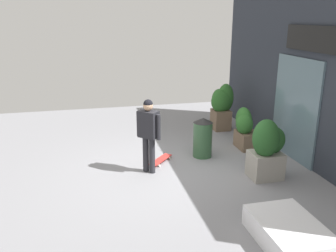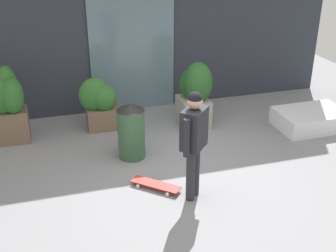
% 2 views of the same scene
% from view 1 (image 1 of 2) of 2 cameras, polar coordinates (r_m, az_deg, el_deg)
% --- Properties ---
extents(ground_plane, '(12.00, 12.00, 0.00)m').
position_cam_1_polar(ground_plane, '(7.83, 0.97, -7.28)').
color(ground_plane, gray).
extents(building_facade, '(8.32, 0.31, 3.87)m').
position_cam_1_polar(building_facade, '(8.54, 21.79, 7.07)').
color(building_facade, '#2D333D').
rests_on(building_facade, ground_plane).
extents(skateboarder, '(0.46, 0.47, 1.62)m').
position_cam_1_polar(skateboarder, '(7.45, -3.17, -0.48)').
color(skateboarder, '#28282D').
rests_on(skateboarder, ground_plane).
extents(skateboard, '(0.70, 0.66, 0.08)m').
position_cam_1_polar(skateboard, '(8.25, -1.20, -5.47)').
color(skateboard, red).
rests_on(skateboard, ground_plane).
extents(planter_box_left, '(0.60, 0.75, 1.29)m').
position_cam_1_polar(planter_box_left, '(7.56, 15.72, -3.48)').
color(planter_box_left, gray).
rests_on(planter_box_left, ground_plane).
extents(planter_box_right, '(0.76, 0.56, 1.04)m').
position_cam_1_polar(planter_box_right, '(9.23, 12.35, -0.36)').
color(planter_box_right, brown).
rests_on(planter_box_right, ground_plane).
extents(planter_box_mid, '(0.63, 0.71, 1.38)m').
position_cam_1_polar(planter_box_mid, '(10.57, 8.65, 3.40)').
color(planter_box_mid, brown).
rests_on(planter_box_mid, ground_plane).
extents(trash_bin, '(0.46, 0.46, 0.97)m').
position_cam_1_polar(trash_bin, '(8.49, 5.62, -1.83)').
color(trash_bin, '#335938').
rests_on(trash_bin, ground_plane).
extents(snow_ledge, '(1.31, 0.90, 0.35)m').
position_cam_1_polar(snow_ledge, '(5.78, 18.94, -16.04)').
color(snow_ledge, white).
rests_on(snow_ledge, ground_plane).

